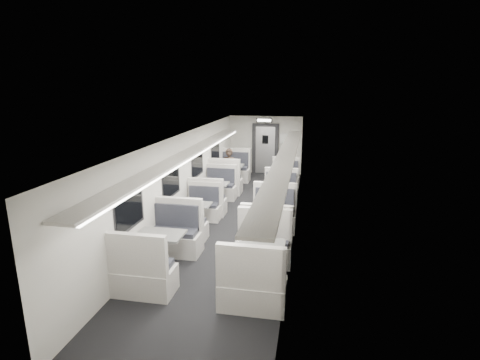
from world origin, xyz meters
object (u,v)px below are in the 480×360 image
at_px(booth_right_c, 270,227).
at_px(vestibule_door, 265,149).
at_px(booth_left_a, 230,176).
at_px(booth_left_b, 214,194).
at_px(booth_left_c, 196,216).
at_px(passenger, 229,170).
at_px(booth_right_b, 278,200).
at_px(booth_right_a, 284,182).
at_px(booth_right_d, 259,262).
at_px(booth_left_d, 161,252).
at_px(exit_sign, 264,120).

height_order(booth_right_c, vestibule_door, vestibule_door).
xyz_separation_m(booth_left_a, booth_left_b, (0.00, -2.30, -0.05)).
height_order(booth_left_c, passenger, passenger).
bearing_deg(booth_left_c, booth_right_c, -15.67).
bearing_deg(booth_right_c, booth_left_c, 164.33).
distance_m(booth_left_b, vestibule_door, 4.82).
bearing_deg(booth_right_b, vestibule_door, 101.44).
relative_size(booth_right_a, booth_right_d, 0.89).
bearing_deg(vestibule_door, booth_right_a, -70.10).
bearing_deg(booth_left_b, booth_left_c, -90.00).
height_order(booth_right_b, passenger, passenger).
bearing_deg(booth_left_d, booth_left_c, 90.00).
bearing_deg(booth_right_d, vestibule_door, 96.34).
distance_m(booth_left_b, booth_left_c, 1.92).
xyz_separation_m(booth_left_d, exit_sign, (1.00, 8.43, 1.87)).
bearing_deg(booth_left_b, exit_sign, 76.54).
height_order(booth_right_b, booth_right_d, booth_right_d).
distance_m(booth_right_b, passenger, 2.80).
bearing_deg(booth_left_c, booth_right_a, 62.38).
distance_m(booth_left_d, booth_right_c, 2.67).
relative_size(booth_left_a, passenger, 1.56).
height_order(booth_right_a, booth_right_c, booth_right_c).
bearing_deg(passenger, booth_left_d, -83.76).
height_order(booth_left_b, exit_sign, exit_sign).
distance_m(booth_left_a, vestibule_door, 2.65).
relative_size(booth_left_c, booth_right_d, 0.85).
height_order(booth_left_a, booth_left_d, booth_left_a).
bearing_deg(booth_right_d, booth_left_a, 106.79).
bearing_deg(booth_left_a, booth_left_b, -90.00).
relative_size(booth_left_c, passenger, 1.28).
relative_size(passenger, exit_sign, 2.44).
relative_size(booth_right_c, exit_sign, 3.66).
bearing_deg(booth_right_a, booth_right_c, -90.00).
relative_size(booth_right_a, exit_sign, 3.26).
bearing_deg(passenger, booth_left_c, -84.33).
bearing_deg(booth_left_c, booth_left_b, 90.00).
xyz_separation_m(booth_left_c, booth_left_d, (0.00, -2.33, 0.06)).
distance_m(booth_right_d, vestibule_door, 9.08).
bearing_deg(booth_left_b, booth_left_d, -90.00).
bearing_deg(booth_right_a, booth_right_b, -90.00).
height_order(booth_left_d, vestibule_door, vestibule_door).
bearing_deg(exit_sign, booth_left_b, -103.46).
bearing_deg(booth_left_d, booth_left_a, 90.00).
height_order(booth_left_b, passenger, passenger).
relative_size(booth_left_a, booth_right_c, 1.04).
bearing_deg(booth_right_c, vestibule_door, 97.97).
bearing_deg(booth_right_d, booth_right_a, 90.00).
bearing_deg(booth_right_a, booth_left_c, -117.62).
relative_size(booth_left_d, booth_right_d, 1.01).
height_order(booth_right_a, passenger, passenger).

